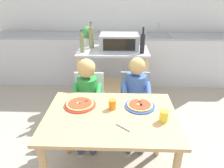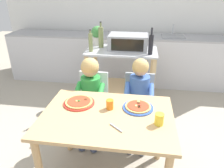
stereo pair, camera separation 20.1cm
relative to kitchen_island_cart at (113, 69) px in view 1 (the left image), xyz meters
The scene contains 19 objects.
ground_plane 0.70m from the kitchen_island_cart, 86.39° to the right, with size 10.99×10.99×0.00m, color #A89E8C.
back_wall_tiled 1.55m from the kitchen_island_cart, 89.08° to the left, with size 5.05×0.12×2.70m.
kitchen_counter 0.97m from the kitchen_island_cart, 88.62° to the left, with size 4.55×0.60×1.11m.
kitchen_island_cart is the anchor object (origin of this frame).
toaster_oven 0.42m from the kitchen_island_cart, 14.02° to the left, with size 0.54×0.37×0.21m.
bottle_brown_beer 0.62m from the kitchen_island_cart, 158.56° to the right, with size 0.06×0.06×0.30m.
bottle_clear_vinegar 0.62m from the kitchen_island_cart, 24.82° to the right, with size 0.06×0.06×0.35m.
bottle_tall_green_wine 0.56m from the kitchen_island_cart, 168.25° to the left, with size 0.07×0.07×0.37m.
potted_herb_plant 0.64m from the kitchen_island_cart, 152.53° to the left, with size 0.18×0.18×0.28m.
dining_table 1.45m from the kitchen_island_cart, 89.13° to the right, with size 1.12×0.80×0.75m.
dining_chair_left 0.83m from the kitchen_island_cart, 108.87° to the right, with size 0.36×0.36×0.81m.
dining_chair_right 0.81m from the kitchen_island_cart, 69.47° to the right, with size 0.36×0.36×0.81m.
child_in_green_shirt 0.94m from the kitchen_island_cart, 106.51° to the right, with size 0.32×0.42×1.02m.
child_in_blue_striped_shirt 0.91m from the kitchen_island_cart, 72.16° to the right, with size 0.32×0.42×1.03m.
pizza_plate_red_rimmed 1.33m from the kitchen_island_cart, 101.59° to the right, with size 0.29×0.29×0.03m.
pizza_plate_blue_rimmed 1.34m from the kitchen_island_cart, 77.85° to the right, with size 0.27×0.27×0.03m.
drinking_cup_yellow 1.60m from the kitchen_island_cart, 73.46° to the right, with size 0.07×0.07×0.10m, color yellow.
drinking_cup_orange 1.36m from the kitchen_island_cart, 88.68° to the right, with size 0.07×0.07×0.09m, color orange.
serving_spoon 1.63m from the kitchen_island_cart, 85.68° to the right, with size 0.01×0.01×0.14m, color #B7BABF.
Camera 1 is at (0.06, -1.52, 1.75)m, focal length 33.98 mm.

